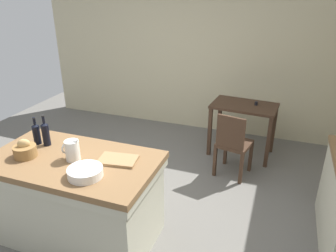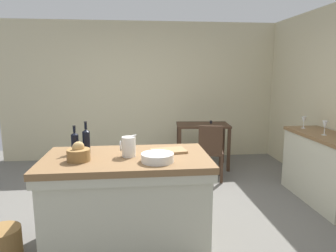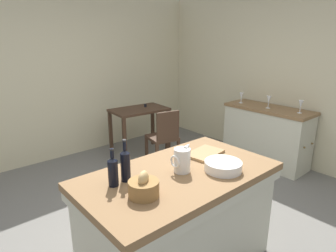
% 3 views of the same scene
% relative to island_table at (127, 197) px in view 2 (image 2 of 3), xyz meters
% --- Properties ---
extents(ground_plane, '(6.76, 6.76, 0.00)m').
position_rel_island_table_xyz_m(ground_plane, '(0.25, 0.48, -0.48)').
color(ground_plane, '#66635E').
extents(wall_back, '(5.32, 0.12, 2.60)m').
position_rel_island_table_xyz_m(wall_back, '(0.25, 3.08, 0.82)').
color(wall_back, beige).
rests_on(wall_back, ground).
extents(island_table, '(1.57, 0.89, 0.89)m').
position_rel_island_table_xyz_m(island_table, '(0.00, 0.00, 0.00)').
color(island_table, brown).
rests_on(island_table, ground).
extents(side_cabinet, '(0.52, 1.31, 0.89)m').
position_rel_island_table_xyz_m(side_cabinet, '(2.51, 0.72, -0.03)').
color(side_cabinet, brown).
rests_on(side_cabinet, ground).
extents(writing_desk, '(0.94, 0.63, 0.83)m').
position_rel_island_table_xyz_m(writing_desk, '(1.26, 2.31, 0.17)').
color(writing_desk, '#3D281C').
rests_on(writing_desk, ground).
extents(wooden_chair, '(0.47, 0.47, 0.89)m').
position_rel_island_table_xyz_m(wooden_chair, '(1.23, 1.64, -0.00)').
color(wooden_chair, '#3D281C').
rests_on(wooden_chair, ground).
extents(pitcher, '(0.17, 0.13, 0.23)m').
position_rel_island_table_xyz_m(pitcher, '(0.02, -0.01, 0.51)').
color(pitcher, silver).
rests_on(pitcher, island_table).
extents(wash_bowl, '(0.29, 0.29, 0.08)m').
position_rel_island_table_xyz_m(wash_bowl, '(0.28, -0.20, 0.45)').
color(wash_bowl, silver).
rests_on(wash_bowl, island_table).
extents(bread_basket, '(0.21, 0.21, 0.18)m').
position_rel_island_table_xyz_m(bread_basket, '(-0.42, -0.11, 0.47)').
color(bread_basket, olive).
rests_on(bread_basket, island_table).
extents(cutting_board, '(0.37, 0.27, 0.02)m').
position_rel_island_table_xyz_m(cutting_board, '(0.42, 0.11, 0.42)').
color(cutting_board, '#99754C').
rests_on(cutting_board, island_table).
extents(wine_bottle_dark, '(0.07, 0.07, 0.32)m').
position_rel_island_table_xyz_m(wine_bottle_dark, '(-0.39, 0.15, 0.54)').
color(wine_bottle_dark, black).
rests_on(wine_bottle_dark, island_table).
extents(wine_bottle_amber, '(0.07, 0.07, 0.28)m').
position_rel_island_table_xyz_m(wine_bottle_amber, '(-0.50, 0.15, 0.52)').
color(wine_bottle_amber, black).
rests_on(wine_bottle_amber, island_table).
extents(wine_glass_left, '(0.07, 0.07, 0.18)m').
position_rel_island_table_xyz_m(wine_glass_left, '(2.46, 0.70, 0.54)').
color(wine_glass_left, white).
rests_on(wine_glass_left, side_cabinet).
extents(wine_glass_middle, '(0.07, 0.07, 0.16)m').
position_rel_island_table_xyz_m(wine_glass_middle, '(2.45, 1.18, 0.53)').
color(wine_glass_middle, white).
rests_on(wine_glass_middle, side_cabinet).
extents(wicker_hamper, '(0.33, 0.33, 0.27)m').
position_rel_island_table_xyz_m(wicker_hamper, '(-1.14, -0.13, -0.34)').
color(wicker_hamper, olive).
rests_on(wicker_hamper, ground).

